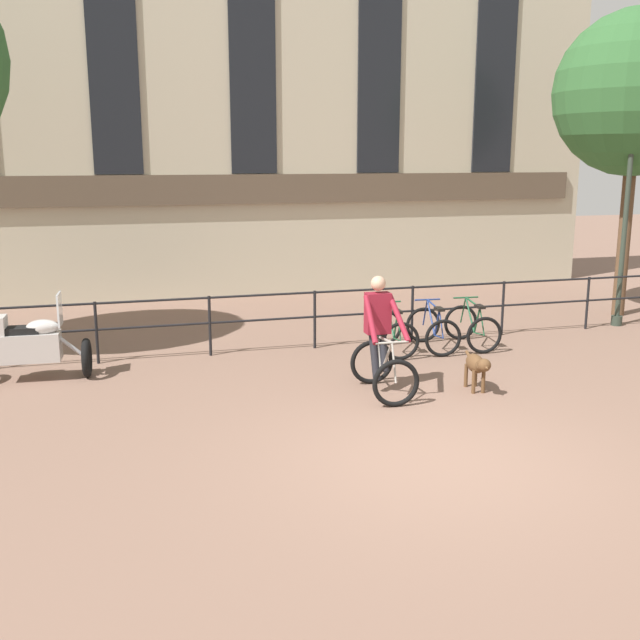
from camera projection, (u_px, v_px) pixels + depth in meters
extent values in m
plane|color=#7A5B4C|center=(434.00, 458.00, 8.60)|extent=(60.00, 60.00, 0.00)
cylinder|color=black|center=(97.00, 333.00, 12.38)|extent=(0.05, 0.05, 1.05)
cylinder|color=black|center=(210.00, 326.00, 12.87)|extent=(0.05, 0.05, 1.05)
cylinder|color=black|center=(315.00, 320.00, 13.37)|extent=(0.05, 0.05, 1.05)
cylinder|color=black|center=(412.00, 314.00, 13.87)|extent=(0.05, 0.05, 1.05)
cylinder|color=black|center=(503.00, 308.00, 14.36)|extent=(0.05, 0.05, 1.05)
cylinder|color=black|center=(587.00, 303.00, 14.86)|extent=(0.05, 0.05, 1.05)
cylinder|color=black|center=(315.00, 292.00, 13.26)|extent=(15.00, 0.04, 0.04)
cylinder|color=black|center=(315.00, 317.00, 13.36)|extent=(15.00, 0.04, 0.04)
cube|color=#BCB299|center=(250.00, 65.00, 17.75)|extent=(18.00, 0.60, 11.00)
cube|color=brown|center=(255.00, 189.00, 18.03)|extent=(17.10, 0.12, 0.70)
cube|color=black|center=(111.00, 32.00, 16.48)|extent=(1.10, 0.06, 6.16)
cube|color=black|center=(252.00, 38.00, 17.32)|extent=(1.10, 0.06, 6.16)
cube|color=black|center=(380.00, 43.00, 18.15)|extent=(1.10, 0.06, 6.16)
cube|color=black|center=(496.00, 48.00, 18.99)|extent=(1.10, 0.06, 6.16)
torus|color=black|center=(396.00, 383.00, 10.27)|extent=(0.68, 0.10, 0.68)
torus|color=black|center=(372.00, 362.00, 11.31)|extent=(0.68, 0.10, 0.68)
cylinder|color=#9E998E|center=(386.00, 358.00, 10.63)|extent=(0.05, 0.49, 0.60)
cylinder|color=#9E998E|center=(379.00, 355.00, 10.95)|extent=(0.04, 0.23, 0.52)
cylinder|color=#9E998E|center=(384.00, 339.00, 10.66)|extent=(0.06, 0.66, 0.10)
cylinder|color=#9E998E|center=(376.00, 368.00, 11.11)|extent=(0.05, 0.44, 0.08)
cylinder|color=#9E998E|center=(375.00, 349.00, 11.15)|extent=(0.04, 0.27, 0.47)
cylinder|color=#9E998E|center=(394.00, 363.00, 10.31)|extent=(0.04, 0.23, 0.54)
cylinder|color=#9E998E|center=(392.00, 343.00, 10.34)|extent=(0.48, 0.05, 0.03)
cube|color=black|center=(377.00, 335.00, 10.98)|extent=(0.13, 0.24, 0.05)
cube|color=maroon|center=(378.00, 313.00, 10.91)|extent=(0.37, 0.23, 0.60)
sphere|color=tan|center=(378.00, 283.00, 10.81)|extent=(0.22, 0.22, 0.22)
cylinder|color=maroon|center=(371.00, 319.00, 10.55)|extent=(0.17, 0.72, 0.60)
cylinder|color=maroon|center=(399.00, 318.00, 10.65)|extent=(0.12, 0.72, 0.60)
cylinder|color=black|center=(375.00, 357.00, 10.94)|extent=(0.13, 0.31, 0.69)
cylinder|color=black|center=(384.00, 352.00, 10.96)|extent=(0.15, 0.31, 0.58)
ellipsoid|color=brown|center=(475.00, 363.00, 11.01)|extent=(0.29, 0.53, 0.27)
cylinder|color=brown|center=(480.00, 366.00, 10.80)|extent=(0.16, 0.16, 0.16)
sphere|color=brown|center=(484.00, 365.00, 10.64)|extent=(0.19, 0.19, 0.19)
cone|color=brown|center=(487.00, 368.00, 10.56)|extent=(0.12, 0.13, 0.10)
cylinder|color=brown|center=(468.00, 354.00, 11.29)|extent=(0.07, 0.17, 0.10)
cylinder|color=brown|center=(474.00, 382.00, 10.89)|extent=(0.06, 0.06, 0.35)
cylinder|color=brown|center=(483.00, 381.00, 10.91)|extent=(0.06, 0.06, 0.35)
cylinder|color=brown|center=(466.00, 375.00, 11.20)|extent=(0.06, 0.06, 0.35)
cylinder|color=brown|center=(475.00, 375.00, 11.22)|extent=(0.06, 0.06, 0.35)
torus|color=black|center=(87.00, 358.00, 11.67)|extent=(0.16, 0.63, 0.62)
cube|color=#B7B2AD|center=(30.00, 347.00, 11.45)|extent=(0.93, 0.45, 0.44)
ellipsoid|color=#B7B2AD|center=(42.00, 327.00, 11.42)|extent=(0.50, 0.35, 0.24)
cube|color=black|center=(21.00, 330.00, 11.37)|extent=(0.58, 0.33, 0.10)
cylinder|color=#B2B2B7|center=(72.00, 347.00, 11.58)|extent=(0.46, 0.09, 0.41)
cube|color=silver|center=(60.00, 309.00, 11.42)|extent=(0.06, 0.44, 0.50)
torus|color=black|center=(384.00, 327.00, 13.63)|extent=(0.66, 0.12, 0.66)
torus|color=black|center=(401.00, 341.00, 12.62)|extent=(0.66, 0.12, 0.66)
cylinder|color=#194C2D|center=(391.00, 320.00, 13.19)|extent=(0.08, 0.47, 0.58)
cylinder|color=#194C2D|center=(396.00, 326.00, 12.89)|extent=(0.05, 0.22, 0.51)
cylinder|color=#194C2D|center=(392.00, 307.00, 13.05)|extent=(0.09, 0.63, 0.10)
cylinder|color=#194C2D|center=(397.00, 340.00, 12.83)|extent=(0.06, 0.42, 0.07)
cylinder|color=#194C2D|center=(399.00, 327.00, 12.69)|extent=(0.05, 0.25, 0.46)
cylinder|color=#194C2D|center=(386.00, 315.00, 13.49)|extent=(0.05, 0.21, 0.52)
cylinder|color=#194C2D|center=(388.00, 302.00, 13.34)|extent=(0.48, 0.07, 0.03)
cube|color=black|center=(398.00, 311.00, 12.75)|extent=(0.14, 0.25, 0.05)
torus|color=black|center=(423.00, 325.00, 13.84)|extent=(0.66, 0.11, 0.66)
torus|color=black|center=(443.00, 338.00, 12.83)|extent=(0.66, 0.11, 0.66)
cylinder|color=navy|center=(431.00, 317.00, 13.39)|extent=(0.07, 0.47, 0.58)
cylinder|color=navy|center=(437.00, 323.00, 13.10)|extent=(0.05, 0.22, 0.51)
cylinder|color=navy|center=(433.00, 305.00, 13.25)|extent=(0.08, 0.63, 0.10)
cylinder|color=navy|center=(439.00, 337.00, 13.04)|extent=(0.06, 0.42, 0.07)
cylinder|color=navy|center=(441.00, 324.00, 12.89)|extent=(0.04, 0.25, 0.46)
cylinder|color=navy|center=(425.00, 312.00, 13.69)|extent=(0.04, 0.21, 0.52)
cylinder|color=navy|center=(427.00, 300.00, 13.54)|extent=(0.48, 0.07, 0.03)
cube|color=black|center=(439.00, 309.00, 12.95)|extent=(0.14, 0.25, 0.05)
torus|color=black|center=(461.00, 322.00, 14.04)|extent=(0.66, 0.10, 0.66)
torus|color=black|center=(484.00, 335.00, 13.04)|extent=(0.66, 0.10, 0.66)
cylinder|color=#194C2D|center=(470.00, 315.00, 13.60)|extent=(0.06, 0.47, 0.58)
cylinder|color=#194C2D|center=(477.00, 320.00, 13.30)|extent=(0.05, 0.22, 0.51)
cylinder|color=#194C2D|center=(473.00, 302.00, 13.45)|extent=(0.07, 0.63, 0.10)
cylinder|color=#194C2D|center=(479.00, 334.00, 13.24)|extent=(0.05, 0.42, 0.07)
cylinder|color=#194C2D|center=(482.00, 321.00, 13.10)|extent=(0.04, 0.25, 0.46)
cylinder|color=#194C2D|center=(463.00, 310.00, 13.89)|extent=(0.04, 0.21, 0.52)
cylinder|color=#194C2D|center=(466.00, 297.00, 13.75)|extent=(0.48, 0.06, 0.03)
cube|color=black|center=(480.00, 307.00, 13.16)|extent=(0.13, 0.25, 0.05)
cylinder|color=#2D382D|center=(617.00, 320.00, 15.26)|extent=(0.22, 0.22, 0.20)
cylinder|color=#2D382D|center=(624.00, 239.00, 14.91)|extent=(0.10, 0.10, 3.51)
sphere|color=silver|center=(632.00, 143.00, 14.50)|extent=(0.28, 0.28, 0.28)
cylinder|color=brown|center=(625.00, 229.00, 15.87)|extent=(0.26, 0.26, 3.72)
sphere|color=#2D5B2D|center=(637.00, 93.00, 15.27)|extent=(3.36, 3.36, 3.36)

